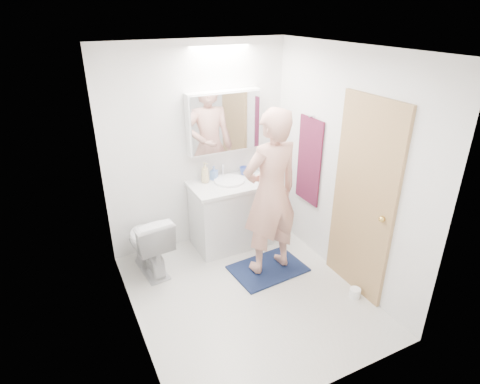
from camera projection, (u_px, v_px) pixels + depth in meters
floor at (246, 294)px, 4.11m from camera, size 2.50×2.50×0.00m
ceiling at (248, 49)px, 3.09m from camera, size 2.50×2.50×0.00m
wall_back at (198, 148)px, 4.62m from camera, size 2.50×0.00×2.50m
wall_front at (335, 260)px, 2.59m from camera, size 2.50×0.00×2.50m
wall_left at (125, 214)px, 3.16m from camera, size 0.00×2.50×2.50m
wall_right at (343, 169)px, 4.04m from camera, size 0.00×2.50×2.50m
vanity_cabinet at (231, 215)px, 4.84m from camera, size 0.90×0.55×0.78m
countertop at (231, 184)px, 4.67m from camera, size 0.95×0.58×0.04m
sink_basin at (229, 181)px, 4.68m from camera, size 0.36×0.36×0.03m
faucet at (223, 170)px, 4.80m from camera, size 0.02×0.02×0.16m
medicine_cabinet at (224, 122)px, 4.55m from camera, size 0.88×0.14×0.70m
mirror_panel at (226, 123)px, 4.49m from camera, size 0.84×0.01×0.66m
toilet at (148, 243)px, 4.34m from camera, size 0.47×0.74×0.71m
bath_rug at (268, 269)px, 4.49m from camera, size 0.84×0.61×0.02m
person at (271, 194)px, 4.09m from camera, size 0.69×0.48×1.80m
door at (363, 200)px, 3.84m from camera, size 0.04×0.80×2.00m
door_knob at (382, 219)px, 3.60m from camera, size 0.06×0.06×0.06m
towel at (309, 161)px, 4.52m from camera, size 0.02×0.42×1.00m
towel_hook at (312, 116)px, 4.30m from camera, size 0.07×0.02×0.02m
soap_bottle_a at (205, 173)px, 4.63m from camera, size 0.13×0.13×0.24m
soap_bottle_b at (214, 173)px, 4.72m from camera, size 0.11×0.11×0.17m
toothbrush_cup at (244, 171)px, 4.87m from camera, size 0.13×0.13×0.10m
toilet_paper_roll at (355, 293)px, 4.05m from camera, size 0.11×0.11×0.10m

